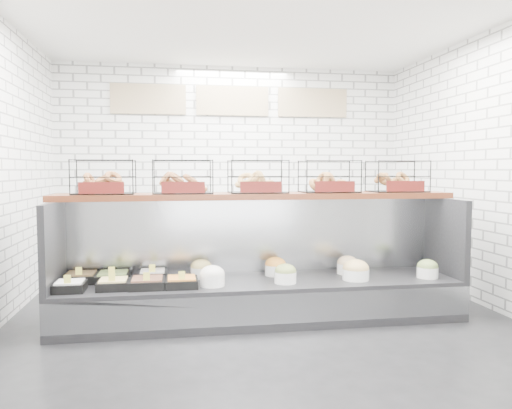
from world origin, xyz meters
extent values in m
plane|color=black|center=(0.00, 0.00, 0.00)|extent=(5.50, 5.50, 0.00)
cube|color=silver|center=(0.00, 2.75, 1.50)|extent=(5.00, 0.02, 3.00)
cube|color=silver|center=(2.50, 0.00, 1.50)|extent=(0.02, 5.50, 3.00)
cube|color=white|center=(0.00, 0.00, 3.00)|extent=(5.00, 5.50, 0.02)
cube|color=tan|center=(-1.20, 2.72, 2.50)|extent=(1.05, 0.03, 0.42)
cube|color=tan|center=(0.00, 2.72, 2.50)|extent=(1.05, 0.03, 0.42)
cube|color=tan|center=(1.20, 2.72, 2.50)|extent=(1.05, 0.03, 0.42)
cube|color=black|center=(0.00, 0.30, 0.20)|extent=(4.00, 0.90, 0.40)
cube|color=#93969B|center=(0.00, -0.14, 0.22)|extent=(4.00, 0.03, 0.28)
cube|color=#93969B|center=(0.00, 0.71, 0.80)|extent=(4.00, 0.08, 0.80)
cube|color=black|center=(-1.97, 0.30, 0.80)|extent=(0.06, 0.90, 0.80)
cube|color=black|center=(1.97, 0.30, 0.80)|extent=(0.06, 0.90, 0.80)
cube|color=black|center=(-1.80, 0.10, 0.44)|extent=(0.27, 0.27, 0.08)
cube|color=white|center=(-1.80, 0.10, 0.48)|extent=(0.23, 0.23, 0.04)
cube|color=#FDF558|center=(-1.80, 0.01, 0.53)|extent=(0.06, 0.01, 0.08)
cube|color=black|center=(-1.77, 0.48, 0.44)|extent=(0.31, 0.31, 0.08)
cube|color=brown|center=(-1.77, 0.48, 0.48)|extent=(0.26, 0.26, 0.04)
cube|color=#FDF558|center=(-1.77, 0.37, 0.53)|extent=(0.06, 0.01, 0.08)
cube|color=black|center=(-1.42, 0.13, 0.44)|extent=(0.28, 0.28, 0.08)
cube|color=#EBCE78|center=(-1.42, 0.13, 0.48)|extent=(0.24, 0.24, 0.04)
cube|color=#FDF558|center=(-1.42, 0.03, 0.53)|extent=(0.06, 0.01, 0.08)
cube|color=black|center=(-1.46, 0.45, 0.44)|extent=(0.32, 0.32, 0.08)
cube|color=olive|center=(-1.46, 0.45, 0.48)|extent=(0.27, 0.27, 0.04)
cube|color=#FDF558|center=(-1.46, 0.34, 0.53)|extent=(0.06, 0.01, 0.08)
cube|color=black|center=(-1.11, 0.13, 0.44)|extent=(0.32, 0.32, 0.08)
cube|color=brown|center=(-1.11, 0.13, 0.48)|extent=(0.28, 0.28, 0.04)
cube|color=#FDF558|center=(-1.11, 0.01, 0.53)|extent=(0.06, 0.01, 0.08)
cube|color=black|center=(-1.08, 0.49, 0.44)|extent=(0.28, 0.28, 0.08)
cube|color=silver|center=(-1.08, 0.49, 0.48)|extent=(0.24, 0.24, 0.04)
cube|color=#FDF558|center=(-1.08, 0.39, 0.53)|extent=(0.06, 0.01, 0.08)
cube|color=black|center=(-0.79, 0.11, 0.44)|extent=(0.30, 0.30, 0.08)
cube|color=orange|center=(-0.79, 0.11, 0.48)|extent=(0.25, 0.25, 0.04)
cube|color=#FDF558|center=(-0.79, 0.00, 0.53)|extent=(0.06, 0.01, 0.08)
cylinder|color=white|center=(-0.51, 0.11, 0.46)|extent=(0.24, 0.24, 0.11)
ellipsoid|color=white|center=(-0.51, 0.11, 0.52)|extent=(0.23, 0.23, 0.16)
cylinder|color=white|center=(-0.59, 0.49, 0.46)|extent=(0.22, 0.22, 0.11)
ellipsoid|color=tan|center=(-0.59, 0.49, 0.52)|extent=(0.21, 0.21, 0.15)
cylinder|color=white|center=(0.21, 0.11, 0.46)|extent=(0.22, 0.22, 0.11)
ellipsoid|color=olive|center=(0.21, 0.11, 0.52)|extent=(0.21, 0.21, 0.15)
cylinder|color=white|center=(0.18, 0.48, 0.46)|extent=(0.22, 0.22, 0.11)
ellipsoid|color=orange|center=(0.18, 0.48, 0.52)|extent=(0.22, 0.22, 0.15)
cylinder|color=white|center=(0.93, 0.14, 0.46)|extent=(0.27, 0.27, 0.11)
ellipsoid|color=tan|center=(0.93, 0.14, 0.52)|extent=(0.26, 0.26, 0.18)
cylinder|color=white|center=(0.95, 0.44, 0.46)|extent=(0.22, 0.22, 0.11)
ellipsoid|color=tan|center=(0.95, 0.44, 0.52)|extent=(0.22, 0.22, 0.15)
cylinder|color=white|center=(1.69, 0.11, 0.46)|extent=(0.21, 0.21, 0.11)
ellipsoid|color=olive|center=(1.69, 0.11, 0.52)|extent=(0.21, 0.21, 0.15)
cube|color=#491E0F|center=(0.00, 0.52, 1.23)|extent=(4.10, 0.50, 0.06)
cube|color=black|center=(-1.53, 0.52, 1.43)|extent=(0.60, 0.38, 0.34)
cube|color=#52130F|center=(-1.53, 0.32, 1.33)|extent=(0.42, 0.02, 0.11)
cube|color=black|center=(-0.77, 0.52, 1.43)|extent=(0.60, 0.38, 0.34)
cube|color=#52130F|center=(-0.77, 0.32, 1.33)|extent=(0.42, 0.02, 0.11)
cube|color=black|center=(0.00, 0.52, 1.43)|extent=(0.60, 0.38, 0.34)
cube|color=#52130F|center=(0.00, 0.32, 1.33)|extent=(0.42, 0.02, 0.11)
cube|color=black|center=(0.77, 0.52, 1.43)|extent=(0.60, 0.38, 0.34)
cube|color=#52130F|center=(0.77, 0.32, 1.33)|extent=(0.42, 0.02, 0.11)
cube|color=black|center=(1.53, 0.52, 1.43)|extent=(0.60, 0.38, 0.34)
cube|color=#52130F|center=(1.53, 0.32, 1.33)|extent=(0.42, 0.02, 0.11)
cube|color=#93969B|center=(0.00, 2.43, 0.45)|extent=(4.00, 0.60, 0.90)
cube|color=black|center=(-1.20, 2.39, 1.02)|extent=(0.40, 0.30, 0.24)
cube|color=silver|center=(-0.33, 2.41, 0.99)|extent=(0.35, 0.28, 0.18)
cylinder|color=#CC5533|center=(0.66, 2.47, 1.01)|extent=(0.09, 0.09, 0.22)
cube|color=black|center=(1.50, 2.48, 1.05)|extent=(0.30, 0.30, 0.30)
camera|label=1|loc=(-0.85, -4.56, 1.50)|focal=35.00mm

